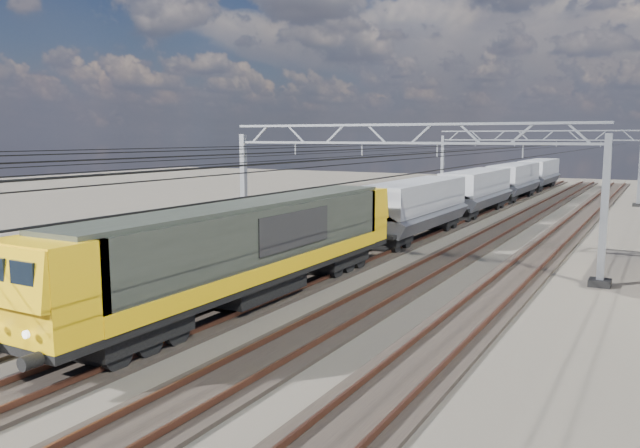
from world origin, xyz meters
The scene contains 13 objects.
ground centered at (0.00, 0.00, 0.00)m, with size 160.00×160.00×0.00m, color black.
track_outer_west centered at (-6.00, 0.00, 0.07)m, with size 2.60×140.00×0.30m.
track_loco centered at (-2.00, 0.00, 0.07)m, with size 2.60×140.00×0.30m.
track_inner_east centered at (2.00, 0.00, 0.07)m, with size 2.60×140.00×0.30m.
track_outer_east centered at (6.00, 0.00, 0.07)m, with size 2.60×140.00×0.30m.
catenary_gantry_mid centered at (0.00, 4.00, 3.91)m, with size 19.90×0.90×7.11m.
catenary_gantry_far centered at (0.00, 40.00, 3.91)m, with size 19.90×0.90×7.11m.
overhead_wires centered at (0.00, 8.00, 5.75)m, with size 12.03×140.00×0.53m.
locomotive centered at (-2.00, -5.75, 2.33)m, with size 2.76×21.10×3.62m.
hopper_wagon_lead centered at (-2.00, 11.94, 2.23)m, with size 3.38×13.00×3.25m.
hopper_wagon_mid centered at (-2.00, 26.14, 2.23)m, with size 3.38×13.00×3.25m.
hopper_wagon_third centered at (-2.00, 40.34, 2.23)m, with size 3.38×13.00×3.25m.
hopper_wagon_fourth centered at (-2.00, 54.54, 2.23)m, with size 3.38×13.00×3.25m.
Camera 1 is at (11.78, -25.10, 6.44)m, focal length 35.00 mm.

